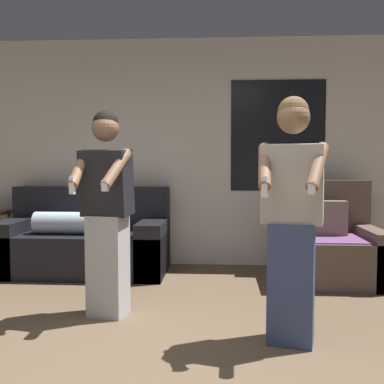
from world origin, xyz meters
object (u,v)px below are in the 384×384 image
Objects in this scene: couch at (85,243)px; person_left at (107,211)px; armchair at (329,248)px; person_right at (292,219)px.

person_left is at bearing -66.67° from couch.
person_left reaches higher than armchair.
couch is 1.77× the size of armchair.
armchair is 2.45m from person_left.
person_right reaches higher than couch.
armchair is (2.66, -0.18, 0.00)m from couch.
armchair is at bearing 31.31° from person_left.
couch is at bearing 176.09° from armchair.
armchair is 0.62× the size of person_right.
person_right is (-0.66, -1.71, 0.52)m from armchair.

